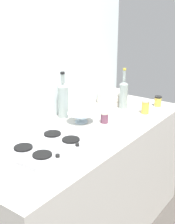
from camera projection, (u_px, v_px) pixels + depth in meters
name	position (u px, v px, depth m)	size (l,w,h in m)	color
counter_block	(87.00, 185.00, 2.25)	(1.80, 0.70, 0.90)	beige
backsplash_panel	(45.00, 71.00, 2.19)	(1.90, 0.06, 2.51)	silver
stovetop_hob	(48.00, 146.00, 1.81)	(0.49, 0.34, 0.04)	#B2B2B7
plate_stack	(112.00, 97.00, 2.64)	(0.27, 0.27, 0.10)	silver
wine_bottle_leftmost	(124.00, 94.00, 2.48)	(0.07, 0.07, 0.33)	gray
wine_bottle_mid_left	(63.00, 99.00, 2.26)	(0.08, 0.08, 0.35)	gray
mixing_bowl	(81.00, 117.00, 2.19)	(0.20, 0.20, 0.07)	silver
butter_dish	(127.00, 119.00, 2.19)	(0.15, 0.08, 0.06)	silver
condiment_jar_front	(158.00, 101.00, 2.55)	(0.06, 0.06, 0.09)	gold
condiment_jar_rear	(145.00, 107.00, 2.37)	(0.06, 0.06, 0.11)	gold
condiment_jar_spare	(104.00, 117.00, 2.19)	(0.06, 0.06, 0.08)	#66384C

